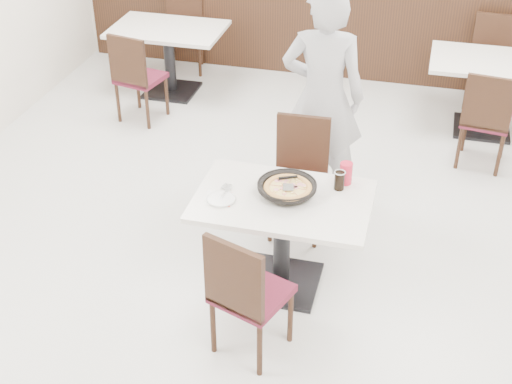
% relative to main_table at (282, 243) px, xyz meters
% --- Properties ---
extents(floor, '(7.00, 7.00, 0.00)m').
position_rel_main_table_xyz_m(floor, '(-0.27, 0.33, -0.38)').
color(floor, '#B0B0AC').
rests_on(floor, ground).
extents(wainscot_back, '(5.90, 0.03, 1.10)m').
position_rel_main_table_xyz_m(wainscot_back, '(-0.27, 3.81, 0.18)').
color(wainscot_back, black).
rests_on(wainscot_back, floor).
extents(main_table, '(1.23, 0.85, 0.75)m').
position_rel_main_table_xyz_m(main_table, '(0.00, 0.00, 0.00)').
color(main_table, silver).
rests_on(main_table, floor).
extents(chair_near, '(0.54, 0.54, 0.95)m').
position_rel_main_table_xyz_m(chair_near, '(-0.04, -0.66, 0.10)').
color(chair_near, black).
rests_on(chair_near, floor).
extents(chair_far, '(0.43, 0.43, 0.95)m').
position_rel_main_table_xyz_m(chair_far, '(-0.03, 0.67, 0.10)').
color(chair_far, black).
rests_on(chair_far, floor).
extents(trivet, '(0.14, 0.14, 0.04)m').
position_rel_main_table_xyz_m(trivet, '(0.02, 0.05, 0.39)').
color(trivet, black).
rests_on(trivet, main_table).
extents(pizza_pan, '(0.38, 0.38, 0.01)m').
position_rel_main_table_xyz_m(pizza_pan, '(0.01, 0.06, 0.42)').
color(pizza_pan, black).
rests_on(pizza_pan, trivet).
extents(pizza, '(0.33, 0.33, 0.02)m').
position_rel_main_table_xyz_m(pizza, '(0.03, 0.02, 0.44)').
color(pizza, gold).
rests_on(pizza, pizza_pan).
extents(pizza_server, '(0.09, 0.10, 0.00)m').
position_rel_main_table_xyz_m(pizza_server, '(0.03, 0.01, 0.47)').
color(pizza_server, silver).
rests_on(pizza_server, pizza).
extents(napkin, '(0.21, 0.21, 0.00)m').
position_rel_main_table_xyz_m(napkin, '(-0.42, -0.11, 0.38)').
color(napkin, white).
rests_on(napkin, main_table).
extents(side_plate, '(0.20, 0.20, 0.01)m').
position_rel_main_table_xyz_m(side_plate, '(-0.40, -0.12, 0.38)').
color(side_plate, white).
rests_on(side_plate, napkin).
extents(fork, '(0.04, 0.16, 0.00)m').
position_rel_main_table_xyz_m(fork, '(-0.39, -0.05, 0.39)').
color(fork, silver).
rests_on(fork, side_plate).
extents(cola_glass, '(0.07, 0.07, 0.13)m').
position_rel_main_table_xyz_m(cola_glass, '(0.35, 0.22, 0.44)').
color(cola_glass, black).
rests_on(cola_glass, main_table).
extents(red_cup, '(0.09, 0.09, 0.16)m').
position_rel_main_table_xyz_m(red_cup, '(0.38, 0.30, 0.45)').
color(red_cup, '#BA1B32').
rests_on(red_cup, main_table).
extents(diner_person, '(0.71, 0.49, 1.86)m').
position_rel_main_table_xyz_m(diner_person, '(0.05, 1.26, 0.56)').
color(diner_person, '#BDBCC1').
rests_on(diner_person, floor).
extents(bg_table_left, '(1.28, 0.93, 0.75)m').
position_rel_main_table_xyz_m(bg_table_left, '(-1.93, 2.93, 0.00)').
color(bg_table_left, silver).
rests_on(bg_table_left, floor).
extents(bg_chair_left_near, '(0.50, 0.50, 0.95)m').
position_rel_main_table_xyz_m(bg_chair_left_near, '(-1.98, 2.25, 0.10)').
color(bg_chair_left_near, black).
rests_on(bg_chair_left_near, floor).
extents(bg_chair_left_far, '(0.52, 0.52, 0.95)m').
position_rel_main_table_xyz_m(bg_chair_left_far, '(-1.97, 3.55, 0.10)').
color(bg_chair_left_far, black).
rests_on(bg_chair_left_far, floor).
extents(bg_table_right, '(1.28, 0.92, 0.75)m').
position_rel_main_table_xyz_m(bg_table_right, '(1.45, 2.87, 0.00)').
color(bg_table_right, silver).
rests_on(bg_table_right, floor).
extents(bg_chair_right_near, '(0.47, 0.47, 0.95)m').
position_rel_main_table_xyz_m(bg_chair_right_near, '(1.42, 2.17, 0.10)').
color(bg_chair_right_near, black).
rests_on(bg_chair_right_near, floor).
extents(bg_chair_right_far, '(0.44, 0.44, 0.95)m').
position_rel_main_table_xyz_m(bg_chair_right_far, '(1.46, 3.47, 0.10)').
color(bg_chair_right_far, black).
rests_on(bg_chair_right_far, floor).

